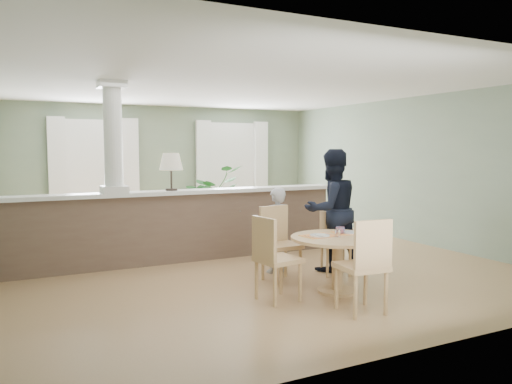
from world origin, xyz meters
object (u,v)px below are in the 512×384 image
chair_far_boy (278,240)px  chair_far_man (334,239)px  sofa (138,223)px  chair_side (273,255)px  child_person (276,230)px  chair_near (366,262)px  man_person (331,210)px  houseplant (212,197)px  dining_table (337,248)px

chair_far_boy → chair_far_man: chair_far_boy is taller
sofa → chair_far_boy: size_ratio=3.19×
chair_side → child_person: size_ratio=0.81×
chair_near → man_person: man_person is taller
chair_side → child_person: (0.69, 1.17, 0.06)m
chair_side → child_person: 1.36m
houseplant → chair_side: bearing=-104.2°
sofa → chair_far_man: size_ratio=3.63×
chair_far_boy → chair_near: size_ratio=0.96×
chair_far_boy → child_person: child_person is taller
dining_table → chair_far_boy: 0.90m
houseplant → chair_far_man: bearing=-89.2°
dining_table → man_person: 1.16m
dining_table → chair_side: size_ratio=1.15×
sofa → chair_near: (1.32, -4.53, 0.11)m
chair_far_man → chair_far_boy: bearing=-161.3°
sofa → chair_far_boy: chair_far_boy is taller
houseplant → chair_far_boy: 4.56m
chair_near → chair_side: 1.06m
chair_far_man → chair_side: size_ratio=0.88×
houseplant → dining_table: houseplant is taller
chair_near → child_person: child_person is taller
houseplant → chair_side: houseplant is taller
sofa → chair_side: size_ratio=3.20×
chair_far_boy → man_person: 1.01m
sofa → chair_far_man: bearing=-59.9°
chair_side → chair_far_boy: bearing=-41.1°
sofa → chair_side: bearing=-85.1°
chair_near → dining_table: bearing=-100.6°
man_person → chair_far_boy: bearing=8.2°
chair_far_man → chair_side: 1.61m
chair_side → child_person: child_person is taller
chair_far_man → child_person: child_person is taller
chair_far_boy → chair_near: chair_near is taller
houseplant → chair_side: (-1.34, -5.29, -0.15)m
chair_side → sofa: bearing=2.0°
sofa → chair_near: 4.72m
sofa → child_person: size_ratio=2.60×
houseplant → chair_far_boy: houseplant is taller
dining_table → chair_far_man: 0.96m
sofa → chair_near: bearing=-79.0°
dining_table → chair_near: bearing=-105.5°
houseplant → chair_far_man: (0.07, -4.51, -0.21)m
sofa → child_person: 2.88m
chair_far_man → chair_near: size_ratio=0.84×
chair_side → dining_table: bearing=-99.4°
sofa → chair_far_boy: bearing=-73.1°
dining_table → man_person: man_person is taller
chair_far_man → sofa: bearing=145.3°
dining_table → child_person: size_ratio=0.94×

